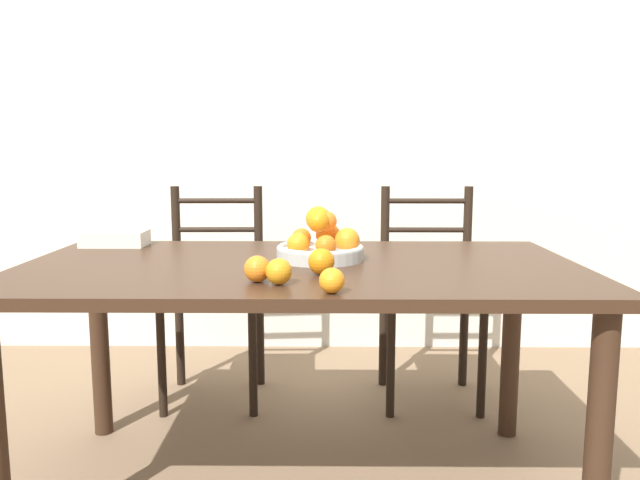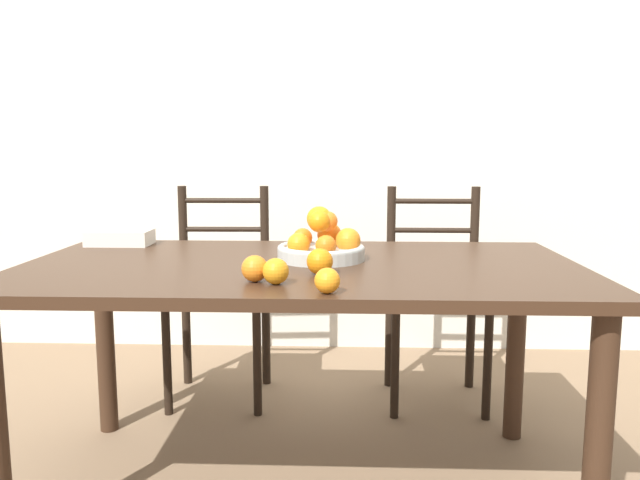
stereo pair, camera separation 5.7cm
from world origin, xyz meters
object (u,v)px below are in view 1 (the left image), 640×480
orange_loose_1 (257,269)px  chair_left (214,295)px  orange_loose_0 (321,261)px  orange_loose_2 (332,281)px  chair_right (429,295)px  fruit_bowl (321,244)px  orange_loose_3 (279,271)px  book_stack (115,238)px

orange_loose_1 → chair_left: 1.14m
orange_loose_0 → orange_loose_2: bearing=-83.2°
orange_loose_0 → chair_right: (0.48, 0.95, -0.33)m
fruit_bowl → orange_loose_0: bearing=-89.4°
fruit_bowl → chair_right: (0.48, 0.70, -0.34)m
fruit_bowl → orange_loose_2: 0.48m
orange_loose_0 → orange_loose_3: 0.18m
fruit_bowl → chair_left: (-0.48, 0.70, -0.34)m
orange_loose_1 → book_stack: 0.87m
chair_left → orange_loose_0: bearing=-64.1°
orange_loose_0 → book_stack: size_ratio=0.33×
orange_loose_0 → chair_right: chair_right is taller
chair_left → book_stack: 0.60m
orange_loose_2 → chair_left: chair_left is taller
orange_loose_3 → book_stack: 0.93m
chair_left → fruit_bowl: bearing=-56.7°
fruit_bowl → orange_loose_3: size_ratio=4.01×
book_stack → chair_left: bearing=55.9°
orange_loose_1 → chair_right: 1.28m
chair_left → book_stack: size_ratio=4.09×
orange_loose_0 → chair_left: bearing=117.2°
orange_loose_2 → fruit_bowl: bearing=93.7°
fruit_bowl → book_stack: (-0.77, 0.28, -0.02)m
fruit_bowl → orange_loose_0: 0.24m
chair_left → book_stack: (-0.29, -0.42, 0.32)m
orange_loose_3 → chair_left: 1.19m
orange_loose_2 → chair_right: (0.45, 1.18, -0.32)m
orange_loose_0 → chair_left: 1.11m
orange_loose_1 → chair_left: chair_left is taller
orange_loose_0 → orange_loose_2: (0.03, -0.23, -0.01)m
book_stack → orange_loose_1: bearing=-46.2°
fruit_bowl → orange_loose_1: size_ratio=3.90×
orange_loose_1 → book_stack: (-0.60, 0.63, -0.01)m
chair_left → chair_right: 0.96m
fruit_bowl → orange_loose_2: (0.03, -0.48, -0.02)m
orange_loose_2 → chair_right: size_ratio=0.07×
fruit_bowl → orange_loose_3: bearing=-106.3°
fruit_bowl → chair_right: 0.92m
fruit_bowl → chair_left: 0.92m
orange_loose_3 → chair_left: size_ratio=0.08×
orange_loose_1 → orange_loose_3: (0.06, -0.03, -0.00)m
orange_loose_1 → orange_loose_3: size_ratio=1.03×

